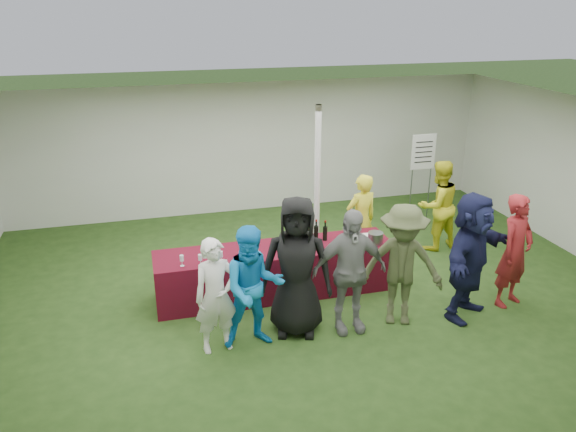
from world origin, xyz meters
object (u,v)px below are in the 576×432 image
object	(u,v)px
wine_list_sign	(423,159)
staff_pourer	(361,220)
customer_4	(402,265)
dump_bucket	(375,238)
customer_6	(515,251)
customer_3	(349,271)
customer_0	(216,296)
staff_back	(438,205)
customer_2	(296,267)
customer_1	(253,288)
customer_5	(470,256)
serving_table	(275,271)

from	to	relation	value
wine_list_sign	staff_pourer	distance (m)	2.51
wine_list_sign	customer_4	size ratio (longest dim) A/B	1.03
dump_bucket	customer_6	distance (m)	2.00
customer_3	dump_bucket	bearing A→B (deg)	52.69
staff_pourer	customer_0	world-z (taller)	staff_pourer
staff_back	customer_2	distance (m)	3.75
customer_2	customer_1	bearing A→B (deg)	-148.32
customer_1	customer_5	xyz separation A→B (m)	(3.05, -0.05, 0.09)
staff_back	wine_list_sign	bearing A→B (deg)	-113.77
customer_3	customer_4	distance (m)	0.75
customer_1	customer_2	bearing A→B (deg)	16.80
wine_list_sign	serving_table	bearing A→B (deg)	-148.31
wine_list_sign	customer_4	world-z (taller)	wine_list_sign
serving_table	customer_1	size ratio (longest dim) A/B	2.18
customer_2	customer_4	distance (m)	1.45
dump_bucket	customer_5	world-z (taller)	customer_5
dump_bucket	customer_4	world-z (taller)	customer_4
customer_0	customer_2	xyz separation A→B (m)	(1.09, 0.14, 0.20)
wine_list_sign	customer_6	size ratio (longest dim) A/B	1.06
customer_5	customer_4	bearing A→B (deg)	140.74
dump_bucket	customer_0	bearing A→B (deg)	-158.42
wine_list_sign	customer_0	distance (m)	5.75
customer_2	customer_6	size ratio (longest dim) A/B	1.14
dump_bucket	customer_3	size ratio (longest dim) A/B	0.13
staff_pourer	staff_back	world-z (taller)	staff_back
wine_list_sign	customer_5	bearing A→B (deg)	-107.01
customer_1	customer_6	distance (m)	3.86
staff_back	customer_6	size ratio (longest dim) A/B	0.96
dump_bucket	wine_list_sign	xyz separation A→B (m)	(2.00, 2.40, 0.48)
dump_bucket	staff_back	size ratio (longest dim) A/B	0.14
dump_bucket	customer_3	distance (m)	1.30
dump_bucket	wine_list_sign	distance (m)	3.16
customer_1	customer_3	xyz separation A→B (m)	(1.30, 0.03, 0.05)
serving_table	staff_back	bearing A→B (deg)	15.62
customer_1	customer_4	world-z (taller)	customer_4
wine_list_sign	customer_3	xyz separation A→B (m)	(-2.82, -3.41, -0.44)
wine_list_sign	customer_1	bearing A→B (deg)	-140.11
customer_6	staff_back	bearing A→B (deg)	70.02
dump_bucket	staff_pourer	bearing A→B (deg)	83.20
staff_pourer	customer_0	bearing A→B (deg)	21.80
staff_back	customer_5	bearing A→B (deg)	62.25
staff_pourer	customer_6	size ratio (longest dim) A/B	0.94
customer_1	customer_2	size ratio (longest dim) A/B	0.86
dump_bucket	customer_5	bearing A→B (deg)	-49.63
wine_list_sign	customer_3	size ratio (longest dim) A/B	1.03
serving_table	staff_pourer	xyz separation A→B (m)	(1.62, 0.62, 0.42)
customer_4	staff_back	bearing A→B (deg)	71.89
dump_bucket	customer_6	world-z (taller)	customer_6
serving_table	customer_4	world-z (taller)	customer_4
serving_table	customer_4	bearing A→B (deg)	-40.34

